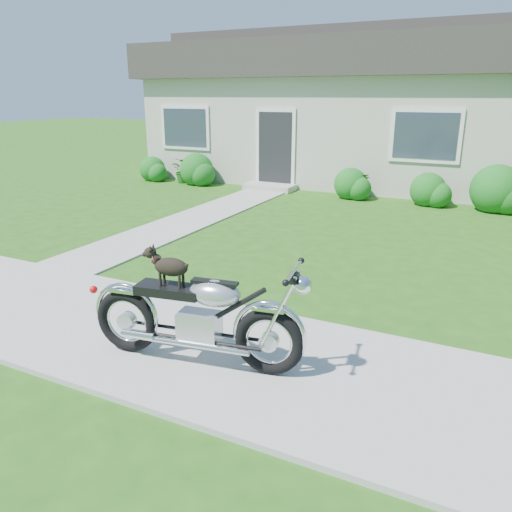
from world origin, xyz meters
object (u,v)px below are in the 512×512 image
(potted_plant_left, at_px, (184,170))
(potted_plant_right, at_px, (363,186))
(house, at_px, (359,108))
(motorcycle_with_dog, at_px, (198,315))

(potted_plant_left, distance_m, potted_plant_right, 5.48)
(potted_plant_left, height_order, potted_plant_right, potted_plant_left)
(potted_plant_left, bearing_deg, potted_plant_right, 0.00)
(house, xyz_separation_m, motorcycle_with_dog, (1.89, -12.33, -1.61))
(house, relative_size, motorcycle_with_dog, 5.69)
(potted_plant_right, bearing_deg, house, 108.47)
(house, relative_size, potted_plant_right, 19.48)
(potted_plant_right, relative_size, motorcycle_with_dog, 0.29)
(house, height_order, motorcycle_with_dog, house)
(motorcycle_with_dog, bearing_deg, potted_plant_left, 115.82)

